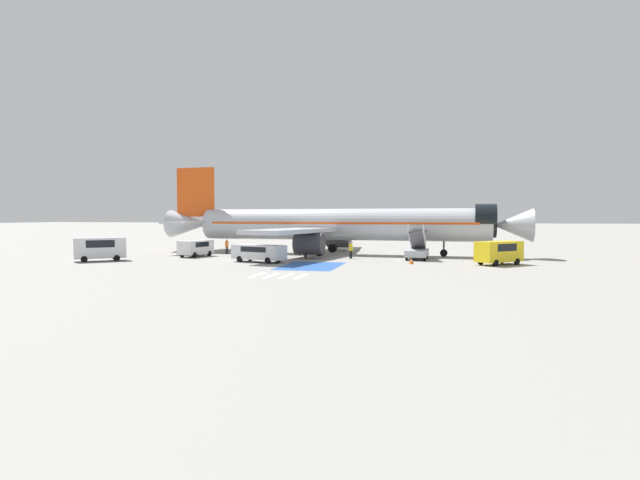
{
  "coord_description": "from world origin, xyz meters",
  "views": [
    {
      "loc": [
        10.84,
        -58.93,
        4.59
      ],
      "look_at": [
        -2.21,
        -1.63,
        1.83
      ],
      "focal_mm": 28.0,
      "sensor_mm": 36.0,
      "label": 1
    }
  ],
  "objects_px": {
    "service_van_2": "(499,251)",
    "traffic_cone_0": "(236,253)",
    "airliner": "(335,225)",
    "fuel_tanker": "(336,233)",
    "ground_crew_1": "(227,245)",
    "traffic_cone_1": "(411,261)",
    "service_van_3": "(100,247)",
    "ground_crew_2": "(351,249)",
    "service_van_0": "(196,247)",
    "service_van_1": "(259,252)",
    "ground_crew_0": "(300,246)",
    "boarding_stairs_forward": "(417,250)",
    "ground_crew_3": "(306,248)"
  },
  "relations": [
    {
      "from": "boarding_stairs_forward",
      "to": "service_van_0",
      "type": "relative_size",
      "value": 1.17
    },
    {
      "from": "service_van_3",
      "to": "traffic_cone_1",
      "type": "height_order",
      "value": "service_van_3"
    },
    {
      "from": "fuel_tanker",
      "to": "service_van_3",
      "type": "distance_m",
      "value": 42.84
    },
    {
      "from": "service_van_0",
      "to": "service_van_1",
      "type": "bearing_deg",
      "value": 164.97
    },
    {
      "from": "service_van_2",
      "to": "traffic_cone_0",
      "type": "height_order",
      "value": "service_van_2"
    },
    {
      "from": "fuel_tanker",
      "to": "traffic_cone_0",
      "type": "distance_m",
      "value": 29.75
    },
    {
      "from": "airliner",
      "to": "ground_crew_2",
      "type": "height_order",
      "value": "airliner"
    },
    {
      "from": "airliner",
      "to": "fuel_tanker",
      "type": "height_order",
      "value": "airliner"
    },
    {
      "from": "fuel_tanker",
      "to": "service_van_3",
      "type": "height_order",
      "value": "fuel_tanker"
    },
    {
      "from": "airliner",
      "to": "ground_crew_1",
      "type": "distance_m",
      "value": 13.54
    },
    {
      "from": "service_van_0",
      "to": "service_van_1",
      "type": "distance_m",
      "value": 10.69
    },
    {
      "from": "ground_crew_0",
      "to": "ground_crew_2",
      "type": "xyz_separation_m",
      "value": [
        6.68,
        -3.2,
        -0.06
      ]
    },
    {
      "from": "airliner",
      "to": "ground_crew_2",
      "type": "distance_m",
      "value": 6.93
    },
    {
      "from": "ground_crew_2",
      "to": "traffic_cone_0",
      "type": "height_order",
      "value": "ground_crew_2"
    },
    {
      "from": "service_van_2",
      "to": "ground_crew_3",
      "type": "xyz_separation_m",
      "value": [
        -20.0,
        3.83,
        -0.27
      ]
    },
    {
      "from": "fuel_tanker",
      "to": "ground_crew_1",
      "type": "bearing_deg",
      "value": -105.61
    },
    {
      "from": "ground_crew_2",
      "to": "ground_crew_3",
      "type": "distance_m",
      "value": 5.12
    },
    {
      "from": "traffic_cone_0",
      "to": "ground_crew_1",
      "type": "bearing_deg",
      "value": 135.62
    },
    {
      "from": "boarding_stairs_forward",
      "to": "service_van_1",
      "type": "xyz_separation_m",
      "value": [
        -15.42,
        -7.1,
        0.1
      ]
    },
    {
      "from": "service_van_0",
      "to": "service_van_3",
      "type": "xyz_separation_m",
      "value": [
        -7.03,
        -7.4,
        0.3
      ]
    },
    {
      "from": "service_van_0",
      "to": "service_van_3",
      "type": "height_order",
      "value": "service_van_3"
    },
    {
      "from": "service_van_3",
      "to": "ground_crew_2",
      "type": "distance_m",
      "value": 26.29
    },
    {
      "from": "service_van_2",
      "to": "traffic_cone_1",
      "type": "bearing_deg",
      "value": 53.73
    },
    {
      "from": "ground_crew_2",
      "to": "traffic_cone_1",
      "type": "distance_m",
      "value": 8.26
    },
    {
      "from": "fuel_tanker",
      "to": "ground_crew_2",
      "type": "distance_m",
      "value": 31.39
    },
    {
      "from": "traffic_cone_1",
      "to": "ground_crew_1",
      "type": "bearing_deg",
      "value": 160.13
    },
    {
      "from": "ground_crew_1",
      "to": "traffic_cone_1",
      "type": "height_order",
      "value": "ground_crew_1"
    },
    {
      "from": "service_van_1",
      "to": "traffic_cone_1",
      "type": "bearing_deg",
      "value": 112.56
    },
    {
      "from": "fuel_tanker",
      "to": "service_van_1",
      "type": "height_order",
      "value": "fuel_tanker"
    },
    {
      "from": "boarding_stairs_forward",
      "to": "traffic_cone_1",
      "type": "height_order",
      "value": "boarding_stairs_forward"
    },
    {
      "from": "service_van_1",
      "to": "ground_crew_3",
      "type": "relative_size",
      "value": 3.22
    },
    {
      "from": "boarding_stairs_forward",
      "to": "airliner",
      "type": "bearing_deg",
      "value": 156.61
    },
    {
      "from": "airliner",
      "to": "ground_crew_0",
      "type": "relative_size",
      "value": 24.15
    },
    {
      "from": "ground_crew_1",
      "to": "ground_crew_2",
      "type": "xyz_separation_m",
      "value": [
        16.04,
        -3.47,
        -0.02
      ]
    },
    {
      "from": "ground_crew_0",
      "to": "traffic_cone_1",
      "type": "height_order",
      "value": "ground_crew_0"
    },
    {
      "from": "ground_crew_0",
      "to": "ground_crew_1",
      "type": "distance_m",
      "value": 9.37
    },
    {
      "from": "ground_crew_1",
      "to": "service_van_3",
      "type": "bearing_deg",
      "value": -145.48
    },
    {
      "from": "service_van_0",
      "to": "traffic_cone_0",
      "type": "height_order",
      "value": "service_van_0"
    },
    {
      "from": "airliner",
      "to": "ground_crew_2",
      "type": "bearing_deg",
      "value": 30.29
    },
    {
      "from": "boarding_stairs_forward",
      "to": "service_van_3",
      "type": "distance_m",
      "value": 33.26
    },
    {
      "from": "service_van_0",
      "to": "ground_crew_3",
      "type": "xyz_separation_m",
      "value": [
        12.64,
        1.35,
        -0.06
      ]
    },
    {
      "from": "fuel_tanker",
      "to": "ground_crew_3",
      "type": "height_order",
      "value": "fuel_tanker"
    },
    {
      "from": "airliner",
      "to": "service_van_2",
      "type": "height_order",
      "value": "airliner"
    },
    {
      "from": "traffic_cone_1",
      "to": "service_van_3",
      "type": "bearing_deg",
      "value": -172.77
    },
    {
      "from": "airliner",
      "to": "boarding_stairs_forward",
      "type": "height_order",
      "value": "airliner"
    },
    {
      "from": "ground_crew_1",
      "to": "ground_crew_2",
      "type": "relative_size",
      "value": 1.02
    },
    {
      "from": "ground_crew_1",
      "to": "traffic_cone_1",
      "type": "relative_size",
      "value": 3.19
    },
    {
      "from": "service_van_0",
      "to": "ground_crew_0",
      "type": "distance_m",
      "value": 11.98
    },
    {
      "from": "ground_crew_2",
      "to": "service_van_2",
      "type": "bearing_deg",
      "value": 174.32
    },
    {
      "from": "fuel_tanker",
      "to": "service_van_0",
      "type": "height_order",
      "value": "fuel_tanker"
    }
  ]
}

